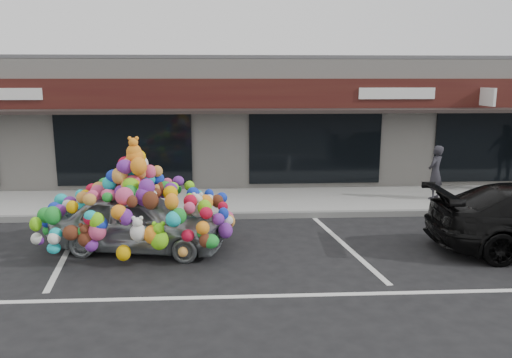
{
  "coord_description": "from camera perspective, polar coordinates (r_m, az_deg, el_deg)",
  "views": [
    {
      "loc": [
        0.27,
        -10.14,
        3.62
      ],
      "look_at": [
        0.9,
        1.4,
        1.27
      ],
      "focal_mm": 35.0,
      "sensor_mm": 36.0,
      "label": 1
    }
  ],
  "objects": [
    {
      "name": "ground",
      "position": [
        10.77,
        -4.42,
        -8.2
      ],
      "size": [
        90.0,
        90.0,
        0.0
      ],
      "primitive_type": "plane",
      "color": "black",
      "rests_on": "ground"
    },
    {
      "name": "shop_building",
      "position": [
        18.64,
        -3.96,
        6.96
      ],
      "size": [
        24.0,
        7.2,
        4.31
      ],
      "color": "beige",
      "rests_on": "ground"
    },
    {
      "name": "sidewalk",
      "position": [
        14.58,
        -4.09,
        -2.63
      ],
      "size": [
        26.0,
        3.0,
        0.15
      ],
      "primitive_type": "cube",
      "color": "#979892",
      "rests_on": "ground"
    },
    {
      "name": "kerb",
      "position": [
        13.13,
        -4.19,
        -4.22
      ],
      "size": [
        26.0,
        0.18,
        0.16
      ],
      "primitive_type": "cube",
      "color": "slate",
      "rests_on": "ground"
    },
    {
      "name": "parking_stripe_left",
      "position": [
        11.49,
        -20.72,
        -7.64
      ],
      "size": [
        0.73,
        4.37,
        0.01
      ],
      "primitive_type": "cube",
      "rotation": [
        0.0,
        0.0,
        0.14
      ],
      "color": "silver",
      "rests_on": "ground"
    },
    {
      "name": "parking_stripe_mid",
      "position": [
        11.24,
        10.15,
        -7.48
      ],
      "size": [
        0.73,
        4.37,
        0.01
      ],
      "primitive_type": "cube",
      "rotation": [
        0.0,
        0.0,
        0.14
      ],
      "color": "silver",
      "rests_on": "ground"
    },
    {
      "name": "lane_line",
      "position": [
        8.8,
        8.72,
        -12.92
      ],
      "size": [
        14.0,
        0.12,
        0.01
      ],
      "primitive_type": "cube",
      "color": "silver",
      "rests_on": "ground"
    },
    {
      "name": "toy_car",
      "position": [
        10.89,
        -13.25,
        -3.96
      ],
      "size": [
        2.7,
        4.21,
        2.29
      ],
      "rotation": [
        0.0,
        0.0,
        1.38
      ],
      "color": "#B1B8BD",
      "rests_on": "ground"
    },
    {
      "name": "pedestrian_a",
      "position": [
        15.36,
        19.81,
        0.72
      ],
      "size": [
        0.67,
        0.67,
        1.57
      ],
      "primitive_type": "imported",
      "rotation": [
        0.0,
        0.0,
        3.9
      ],
      "color": "#222328",
      "rests_on": "sidewalk"
    }
  ]
}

